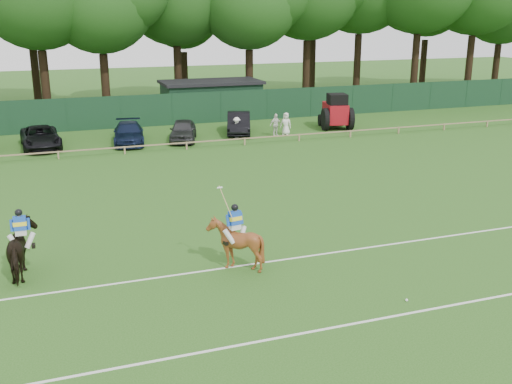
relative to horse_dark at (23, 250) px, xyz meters
name	(u,v)px	position (x,y,z in m)	size (l,w,h in m)	color
ground	(270,250)	(8.66, -0.69, -0.94)	(160.00, 160.00, 0.00)	#1E4C14
horse_dark	(23,250)	(0.00, 0.00, 0.00)	(1.01, 2.22, 1.87)	black
horse_chestnut	(235,244)	(6.93, -1.81, -0.01)	(1.49, 1.67, 1.84)	brown
suv_black	(41,137)	(0.71, 20.89, -0.22)	(2.37, 5.14, 1.43)	black
sedan_navy	(129,133)	(6.38, 20.44, -0.23)	(1.98, 4.87, 1.41)	#101A34
hatch_grey	(183,130)	(10.07, 20.08, -0.20)	(1.73, 4.29, 1.46)	#303133
estate_black	(239,123)	(14.53, 21.28, -0.16)	(1.65, 4.73, 1.56)	black
spectator_left	(237,128)	(13.90, 19.82, -0.20)	(0.95, 0.55, 1.48)	white
spectator_mid	(275,125)	(16.69, 19.36, -0.11)	(0.97, 0.40, 1.65)	silver
spectator_right	(286,124)	(17.59, 19.61, -0.12)	(0.80, 0.52, 1.64)	white
rider_dark	(20,228)	(0.00, -0.01, 0.81)	(0.94, 0.37, 1.41)	silver
rider_chestnut	(235,222)	(6.93, -1.82, 0.79)	(0.96, 0.53, 2.05)	silver
polo_ball	(407,300)	(11.19, -5.99, -0.89)	(0.09, 0.09, 0.09)	silver
pitch_lines	(308,289)	(8.66, -4.19, -0.93)	(60.00, 5.10, 0.01)	silver
pitch_rail	(171,144)	(8.66, 17.31, -0.49)	(62.10, 0.10, 0.50)	#997F5B
perimeter_fence	(147,111)	(8.66, 26.31, 0.31)	(92.08, 0.08, 2.50)	#14351E
utility_shed	(211,98)	(14.66, 29.31, 0.60)	(8.40, 4.40, 3.04)	#14331E
tree_row	(155,110)	(10.66, 34.31, -0.94)	(96.00, 12.00, 21.00)	#26561C
tractor	(336,112)	(22.13, 20.64, 0.34)	(2.80, 3.60, 2.70)	maroon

